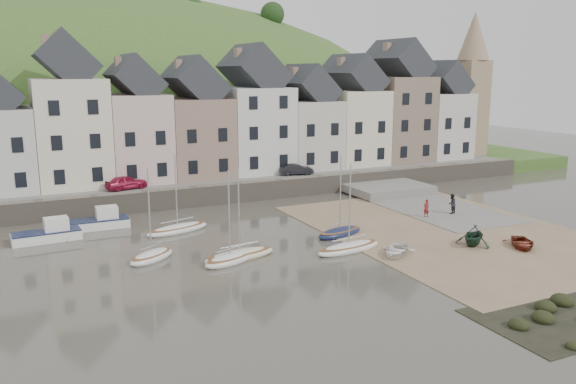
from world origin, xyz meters
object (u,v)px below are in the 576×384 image
rowboat_white (396,250)px  rowboat_red (522,243)px  person_dark (452,204)px  car_right (296,169)px  car_left (126,182)px  person_red (426,208)px  sailboat_0 (178,229)px  rowboat_green (474,235)px

rowboat_white → rowboat_red: (9.01, -2.43, 0.00)m
person_dark → car_right: size_ratio=0.49×
person_dark → car_left: car_left is taller
car_left → person_dark: bearing=-134.9°
rowboat_red → person_dark: bearing=112.6°
person_red → car_right: size_ratio=0.43×
sailboat_0 → person_red: bearing=-13.6°
rowboat_green → person_red: 8.05m
sailboat_0 → person_dark: bearing=-12.0°
rowboat_white → car_left: bearing=169.8°
sailboat_0 → rowboat_red: 25.31m
person_red → car_left: bearing=-35.6°
rowboat_white → car_right: size_ratio=0.87×
rowboat_green → person_dark: size_ratio=1.62×
rowboat_red → car_left: size_ratio=0.83×
person_dark → person_red: bearing=-21.7°
rowboat_white → rowboat_green: size_ratio=1.10×
sailboat_0 → person_dark: size_ratio=3.63×
car_right → person_red: bearing=-150.3°
rowboat_red → rowboat_green: bearing=180.0°
sailboat_0 → car_right: sailboat_0 is taller
person_red → person_dark: person_dark is taller
car_right → car_left: bearing=103.0°
sailboat_0 → rowboat_red: (20.73, -14.52, 0.12)m
rowboat_white → car_right: (3.72, 22.63, 1.80)m
rowboat_green → person_red: (2.03, 7.79, 0.08)m
sailboat_0 → person_dark: (22.78, -4.86, 0.73)m
rowboat_green → rowboat_red: rowboat_green is taller
sailboat_0 → car_left: bearing=100.0°
rowboat_red → person_red: person_red is taller
person_red → car_left: 26.81m
rowboat_green → car_right: car_right is taller
rowboat_red → person_red: (-0.68, 9.66, 0.50)m
rowboat_white → rowboat_green: (6.29, -0.56, 0.42)m
rowboat_red → person_dark: (2.05, 9.67, 0.61)m
car_left → sailboat_0: bearing=177.0°
rowboat_red → car_left: bearing=166.6°
sailboat_0 → rowboat_white: sailboat_0 is taller
rowboat_white → car_left: car_left is taller
rowboat_white → car_left: (-13.57, 22.63, 1.86)m
person_red → car_right: (-4.61, 15.41, 1.30)m
rowboat_green → person_dark: (4.76, 7.80, 0.19)m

